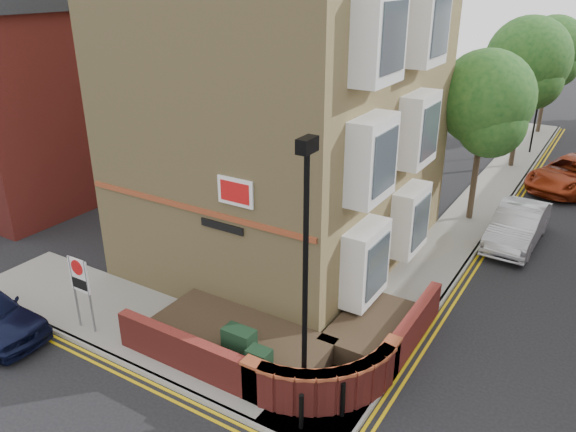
# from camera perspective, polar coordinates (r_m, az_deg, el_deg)

# --- Properties ---
(ground) EXTENTS (120.00, 120.00, 0.00)m
(ground) POSITION_cam_1_polar(r_m,az_deg,el_deg) (13.84, -7.13, -18.86)
(ground) COLOR black
(ground) RESTS_ON ground
(pavement_corner) EXTENTS (13.00, 3.00, 0.12)m
(pavement_corner) POSITION_cam_1_polar(r_m,az_deg,el_deg) (16.59, -13.57, -11.07)
(pavement_corner) COLOR gray
(pavement_corner) RESTS_ON ground
(pavement_main) EXTENTS (2.00, 32.00, 0.12)m
(pavement_main) POSITION_cam_1_polar(r_m,az_deg,el_deg) (25.95, 19.03, 1.26)
(pavement_main) COLOR gray
(pavement_main) RESTS_ON ground
(kerb_side) EXTENTS (13.00, 0.15, 0.12)m
(kerb_side) POSITION_cam_1_polar(r_m,az_deg,el_deg) (15.80, -17.45, -13.52)
(kerb_side) COLOR gray
(kerb_side) RESTS_ON ground
(kerb_main_near) EXTENTS (0.15, 32.00, 0.12)m
(kerb_main_near) POSITION_cam_1_polar(r_m,az_deg,el_deg) (25.78, 21.17, 0.80)
(kerb_main_near) COLOR gray
(kerb_main_near) RESTS_ON ground
(yellow_lines_side) EXTENTS (13.00, 0.28, 0.01)m
(yellow_lines_side) POSITION_cam_1_polar(r_m,az_deg,el_deg) (15.71, -18.12, -14.10)
(yellow_lines_side) COLOR gold
(yellow_lines_side) RESTS_ON ground
(yellow_lines_main) EXTENTS (0.28, 32.00, 0.01)m
(yellow_lines_main) POSITION_cam_1_polar(r_m,az_deg,el_deg) (25.77, 21.69, 0.58)
(yellow_lines_main) COLOR gold
(yellow_lines_main) RESTS_ON ground
(corner_building) EXTENTS (8.95, 10.40, 13.60)m
(corner_building) POSITION_cam_1_polar(r_m,az_deg,el_deg) (18.71, 0.45, 14.02)
(corner_building) COLOR tan
(corner_building) RESTS_ON ground
(garden_wall) EXTENTS (6.80, 6.00, 1.20)m
(garden_wall) POSITION_cam_1_polar(r_m,az_deg,el_deg) (15.39, -1.21, -13.65)
(garden_wall) COLOR maroon
(garden_wall) RESTS_ON ground
(lamppost) EXTENTS (0.25, 0.50, 6.30)m
(lamppost) POSITION_cam_1_polar(r_m,az_deg,el_deg) (11.92, 1.77, -6.42)
(lamppost) COLOR black
(lamppost) RESTS_ON pavement_corner
(utility_cabinet_large) EXTENTS (0.80, 0.45, 1.20)m
(utility_cabinet_large) POSITION_cam_1_polar(r_m,az_deg,el_deg) (14.31, -4.95, -13.38)
(utility_cabinet_large) COLOR black
(utility_cabinet_large) RESTS_ON pavement_corner
(utility_cabinet_small) EXTENTS (0.55, 0.40, 1.10)m
(utility_cabinet_small) POSITION_cam_1_polar(r_m,az_deg,el_deg) (13.78, -2.92, -15.26)
(utility_cabinet_small) COLOR black
(utility_cabinet_small) RESTS_ON pavement_corner
(bollard_near) EXTENTS (0.11, 0.11, 0.90)m
(bollard_near) POSITION_cam_1_polar(r_m,az_deg,el_deg) (12.84, 1.36, -19.24)
(bollard_near) COLOR black
(bollard_near) RESTS_ON pavement_corner
(bollard_far) EXTENTS (0.11, 0.11, 0.90)m
(bollard_far) POSITION_cam_1_polar(r_m,az_deg,el_deg) (13.17, 5.58, -18.08)
(bollard_far) COLOR black
(bollard_far) RESTS_ON pavement_corner
(zone_sign) EXTENTS (0.72, 0.07, 2.20)m
(zone_sign) POSITION_cam_1_polar(r_m,az_deg,el_deg) (16.24, -20.38, -6.22)
(zone_sign) COLOR slate
(zone_sign) RESTS_ON pavement_corner
(side_building) EXTENTS (6.40, 10.40, 9.00)m
(side_building) POSITION_cam_1_polar(r_m,az_deg,el_deg) (27.26, -22.50, 11.68)
(side_building) COLOR maroon
(side_building) RESTS_ON ground
(tree_near) EXTENTS (3.64, 3.65, 6.70)m
(tree_near) POSITION_cam_1_polar(r_m,az_deg,el_deg) (22.81, 19.37, 10.54)
(tree_near) COLOR #382B1E
(tree_near) RESTS_ON pavement_main
(tree_mid) EXTENTS (4.03, 4.03, 7.42)m
(tree_mid) POSITION_cam_1_polar(r_m,az_deg,el_deg) (30.49, 23.13, 13.91)
(tree_mid) COLOR #382B1E
(tree_mid) RESTS_ON pavement_main
(tree_far) EXTENTS (3.81, 3.81, 7.00)m
(tree_far) POSITION_cam_1_polar(r_m,az_deg,el_deg) (38.38, 25.22, 14.75)
(tree_far) COLOR #382B1E
(tree_far) RESTS_ON pavement_main
(traffic_light_assembly) EXTENTS (0.20, 0.16, 4.20)m
(traffic_light_assembly) POSITION_cam_1_polar(r_m,az_deg,el_deg) (33.71, 24.05, 10.30)
(traffic_light_assembly) COLOR black
(traffic_light_assembly) RESTS_ON pavement_main
(silver_car_near) EXTENTS (1.70, 4.50, 1.47)m
(silver_car_near) POSITION_cam_1_polar(r_m,az_deg,el_deg) (22.38, 22.31, -0.89)
(silver_car_near) COLOR #A6A8AE
(silver_car_near) RESTS_ON ground
(red_car_main) EXTENTS (3.97, 5.82, 1.48)m
(red_car_main) POSITION_cam_1_polar(r_m,az_deg,el_deg) (29.25, 26.84, 3.85)
(red_car_main) COLOR maroon
(red_car_main) RESTS_ON ground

